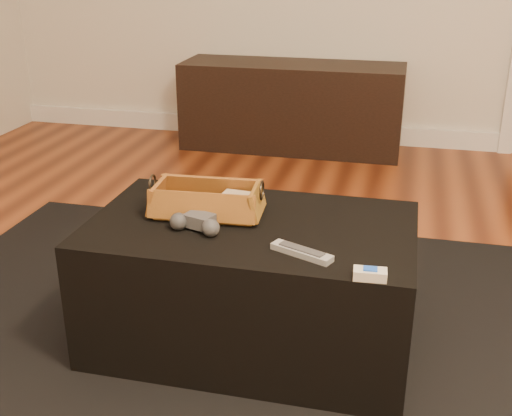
% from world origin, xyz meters
% --- Properties ---
extents(floor, '(5.00, 5.50, 0.01)m').
position_xyz_m(floor, '(0.00, 0.00, -0.01)').
color(floor, brown).
rests_on(floor, ground).
extents(baseboard, '(5.00, 0.04, 0.12)m').
position_xyz_m(baseboard, '(0.00, 2.73, 0.06)').
color(baseboard, white).
rests_on(baseboard, floor).
extents(media_cabinet, '(1.38, 0.45, 0.54)m').
position_xyz_m(media_cabinet, '(-0.49, 2.51, 0.27)').
color(media_cabinet, black).
rests_on(media_cabinet, floor).
extents(area_rug, '(2.60, 2.00, 0.01)m').
position_xyz_m(area_rug, '(-0.21, 0.25, 0.01)').
color(area_rug, black).
rests_on(area_rug, floor).
extents(ottoman, '(1.00, 0.60, 0.42)m').
position_xyz_m(ottoman, '(-0.21, 0.30, 0.22)').
color(ottoman, black).
rests_on(ottoman, area_rug).
extents(tv_remote, '(0.19, 0.07, 0.02)m').
position_xyz_m(tv_remote, '(-0.38, 0.32, 0.45)').
color(tv_remote, black).
rests_on(tv_remote, wicker_basket).
extents(cloth_bundle, '(0.10, 0.08, 0.05)m').
position_xyz_m(cloth_bundle, '(-0.27, 0.37, 0.47)').
color(cloth_bundle, tan).
rests_on(cloth_bundle, wicker_basket).
extents(wicker_basket, '(0.37, 0.21, 0.12)m').
position_xyz_m(wicker_basket, '(-0.36, 0.34, 0.47)').
color(wicker_basket, '#A76925').
rests_on(wicker_basket, ottoman).
extents(game_controller, '(0.17, 0.11, 0.05)m').
position_xyz_m(game_controller, '(-0.35, 0.21, 0.46)').
color(game_controller, '#3E3E41').
rests_on(game_controller, ottoman).
extents(silver_remote, '(0.19, 0.11, 0.02)m').
position_xyz_m(silver_remote, '(-0.02, 0.12, 0.44)').
color(silver_remote, '#A3A6AB').
rests_on(silver_remote, ottoman).
extents(cream_gadget, '(0.09, 0.05, 0.03)m').
position_xyz_m(cream_gadget, '(0.18, 0.03, 0.45)').
color(cream_gadget, beige).
rests_on(cream_gadget, ottoman).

